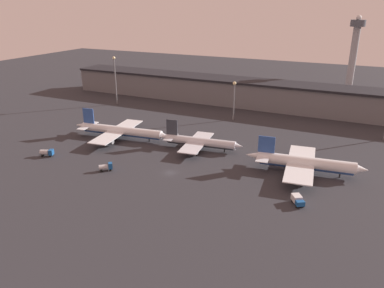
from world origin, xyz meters
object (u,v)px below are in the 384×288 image
service_vehicle_2 (47,152)px  control_tower (354,52)px  service_vehicle_0 (298,200)px  airplane_2 (304,163)px  airplane_0 (120,131)px  service_vehicle_1 (106,167)px  airplane_1 (199,142)px

service_vehicle_2 → control_tower: (102.61, 161.20, 27.87)m
service_vehicle_0 → airplane_2: bearing=153.0°
airplane_0 → control_tower: 159.66m
airplane_2 → service_vehicle_1: 73.01m
service_vehicle_0 → airplane_0: bearing=-139.8°
service_vehicle_0 → control_tower: 159.33m
airplane_1 → service_vehicle_2: size_ratio=6.72×
airplane_2 → service_vehicle_1: airplane_2 is taller
airplane_0 → service_vehicle_0: 89.31m
airplane_1 → service_vehicle_1: size_ratio=7.57×
airplane_1 → service_vehicle_1: 41.46m
service_vehicle_1 → control_tower: (72.13, 162.29, 27.95)m
airplane_2 → service_vehicle_0: airplane_2 is taller
airplane_0 → control_tower: control_tower is taller
airplane_0 → control_tower: bearing=49.0°
service_vehicle_0 → service_vehicle_1: service_vehicle_1 is taller
service_vehicle_0 → control_tower: (3.10, 156.81, 28.01)m
airplane_1 → service_vehicle_0: (46.86, -29.52, -1.65)m
service_vehicle_1 → airplane_2: bearing=-17.3°
airplane_2 → service_vehicle_1: bearing=-162.9°
airplane_2 → service_vehicle_0: 24.41m
airplane_0 → service_vehicle_2: (-14.22, -30.81, -1.82)m
service_vehicle_0 → service_vehicle_2: size_ratio=1.05×
airplane_0 → airplane_1: 38.55m
service_vehicle_0 → service_vehicle_2: bearing=-120.1°
airplane_2 → service_vehicle_2: airplane_2 is taller
airplane_2 → service_vehicle_1: size_ratio=8.72×
service_vehicle_2 → control_tower: 193.11m
airplane_2 → airplane_1: bearing=166.3°
airplane_1 → service_vehicle_0: airplane_1 is taller
airplane_2 → service_vehicle_0: (2.35, -24.18, -2.33)m
airplane_2 → service_vehicle_0: bearing=-91.3°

